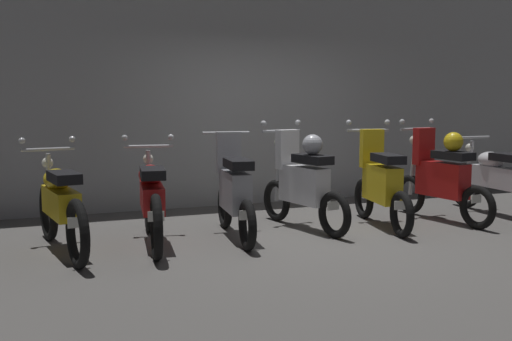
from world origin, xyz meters
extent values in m
plane|color=#565451|center=(0.00, 0.00, 0.00)|extent=(80.00, 80.00, 0.00)
cube|color=#9EA0A3|center=(0.00, 2.39, 1.62)|extent=(16.00, 0.30, 3.24)
torus|color=black|center=(-2.88, 0.83, 0.33)|extent=(0.19, 0.66, 0.65)
torus|color=black|center=(-2.68, -0.45, 0.33)|extent=(0.19, 0.66, 0.65)
cube|color=gold|center=(-2.78, 0.19, 0.52)|extent=(0.34, 0.86, 0.28)
ellipsoid|color=gold|center=(-2.80, 0.35, 0.73)|extent=(0.32, 0.47, 0.22)
cube|color=black|center=(-2.75, 0.01, 0.80)|extent=(0.32, 0.55, 0.10)
cylinder|color=#B7BABF|center=(-2.86, 0.73, 1.02)|extent=(0.56, 0.12, 0.04)
sphere|color=#B7BABF|center=(-3.12, 0.69, 1.12)|extent=(0.07, 0.07, 0.07)
sphere|color=#B7BABF|center=(-2.60, 0.77, 1.12)|extent=(0.07, 0.07, 0.07)
cylinder|color=#B7BABF|center=(-2.87, 0.78, 0.65)|extent=(0.08, 0.17, 0.65)
sphere|color=silver|center=(-2.87, 0.78, 0.87)|extent=(0.12, 0.12, 0.12)
cube|color=white|center=(-2.68, -0.42, 0.43)|extent=(0.16, 0.04, 0.10)
torus|color=black|center=(-1.76, 0.86, 0.33)|extent=(0.18, 0.66, 0.65)
torus|color=black|center=(-1.94, -0.43, 0.33)|extent=(0.18, 0.66, 0.65)
cube|color=red|center=(-1.85, 0.21, 0.52)|extent=(0.33, 0.85, 0.28)
ellipsoid|color=red|center=(-1.83, 0.37, 0.73)|extent=(0.32, 0.47, 0.22)
cube|color=black|center=(-1.88, 0.03, 0.80)|extent=(0.31, 0.55, 0.10)
cylinder|color=#B7BABF|center=(-1.77, 0.75, 1.02)|extent=(0.56, 0.11, 0.04)
sphere|color=#B7BABF|center=(-2.03, 0.79, 1.12)|extent=(0.07, 0.07, 0.07)
sphere|color=#B7BABF|center=(-1.52, 0.72, 1.12)|extent=(0.07, 0.07, 0.07)
cylinder|color=#B7BABF|center=(-1.77, 0.81, 0.65)|extent=(0.08, 0.17, 0.65)
sphere|color=silver|center=(-1.77, 0.81, 0.87)|extent=(0.12, 0.12, 0.12)
cube|color=white|center=(-1.94, -0.40, 0.43)|extent=(0.16, 0.03, 0.10)
torus|color=black|center=(-0.86, 0.75, 0.27)|extent=(0.15, 0.54, 0.53)
torus|color=black|center=(-0.99, -0.39, 0.27)|extent=(0.15, 0.54, 0.53)
cube|color=#9EA0A8|center=(-0.93, 0.18, 0.54)|extent=(0.30, 0.76, 0.44)
cube|color=#9EA0A8|center=(-0.89, 0.52, 0.94)|extent=(0.29, 0.15, 0.48)
cube|color=black|center=(-0.94, 0.02, 0.85)|extent=(0.30, 0.54, 0.10)
cylinder|color=#B7BABF|center=(-0.87, 0.66, 1.16)|extent=(0.56, 0.10, 0.04)
cylinder|color=#B7BABF|center=(-0.86, 0.71, 0.69)|extent=(0.07, 0.15, 0.85)
sphere|color=silver|center=(-0.86, 0.71, 1.01)|extent=(0.12, 0.12, 0.12)
cube|color=white|center=(-0.99, -0.37, 0.36)|extent=(0.16, 0.03, 0.10)
torus|color=black|center=(-0.11, 0.91, 0.27)|extent=(0.19, 0.54, 0.53)
torus|color=black|center=(0.11, -0.21, 0.27)|extent=(0.19, 0.54, 0.53)
cube|color=silver|center=(0.00, 0.35, 0.54)|extent=(0.36, 0.76, 0.44)
cube|color=silver|center=(-0.07, 0.69, 0.94)|extent=(0.30, 0.17, 0.48)
cube|color=black|center=(0.03, 0.19, 0.85)|extent=(0.34, 0.56, 0.10)
cylinder|color=#B7BABF|center=(-0.09, 0.82, 1.16)|extent=(0.56, 0.14, 0.04)
sphere|color=#B7BABF|center=(-0.35, 0.77, 1.26)|extent=(0.07, 0.07, 0.07)
sphere|color=#B7BABF|center=(0.16, 0.87, 1.26)|extent=(0.07, 0.07, 0.07)
cylinder|color=#B7BABF|center=(-0.10, 0.87, 0.69)|extent=(0.08, 0.16, 0.85)
sphere|color=silver|center=(-0.10, 0.87, 1.01)|extent=(0.12, 0.12, 0.12)
cube|color=white|center=(0.11, -0.19, 0.36)|extent=(0.16, 0.04, 0.10)
sphere|color=#9EA0A8|center=(0.03, 0.19, 1.02)|extent=(0.24, 0.24, 0.24)
torus|color=black|center=(1.02, 0.67, 0.27)|extent=(0.18, 0.54, 0.53)
torus|color=black|center=(0.83, -0.46, 0.27)|extent=(0.18, 0.54, 0.53)
cube|color=gold|center=(0.93, 0.10, 0.54)|extent=(0.34, 0.76, 0.44)
cube|color=gold|center=(0.98, 0.44, 0.94)|extent=(0.30, 0.17, 0.48)
cube|color=black|center=(0.90, -0.06, 0.85)|extent=(0.32, 0.55, 0.10)
cylinder|color=#B7BABF|center=(1.01, 0.58, 1.16)|extent=(0.56, 0.13, 0.04)
sphere|color=#B7BABF|center=(0.75, 0.62, 1.26)|extent=(0.07, 0.07, 0.07)
sphere|color=#B7BABF|center=(1.26, 0.53, 1.26)|extent=(0.07, 0.07, 0.07)
cylinder|color=#B7BABF|center=(1.01, 0.62, 0.69)|extent=(0.08, 0.15, 0.85)
sphere|color=silver|center=(1.01, 0.62, 1.01)|extent=(0.12, 0.12, 0.12)
cube|color=white|center=(0.83, -0.44, 0.36)|extent=(0.16, 0.04, 0.10)
torus|color=black|center=(1.77, 0.72, 0.27)|extent=(0.16, 0.54, 0.53)
torus|color=black|center=(1.93, -0.42, 0.27)|extent=(0.16, 0.54, 0.53)
cube|color=red|center=(1.85, 0.15, 0.54)|extent=(0.32, 0.76, 0.44)
cube|color=red|center=(1.80, 0.49, 0.94)|extent=(0.29, 0.16, 0.48)
cube|color=black|center=(1.87, -0.01, 0.85)|extent=(0.31, 0.55, 0.10)
cylinder|color=#B7BABF|center=(1.79, 0.63, 1.16)|extent=(0.56, 0.11, 0.04)
sphere|color=#B7BABF|center=(1.53, 0.60, 1.26)|extent=(0.07, 0.07, 0.07)
sphere|color=#B7BABF|center=(2.04, 0.67, 1.26)|extent=(0.07, 0.07, 0.07)
cylinder|color=#B7BABF|center=(1.78, 0.68, 0.69)|extent=(0.08, 0.15, 0.85)
sphere|color=silver|center=(1.78, 0.68, 1.01)|extent=(0.12, 0.12, 0.12)
cube|color=white|center=(1.93, -0.39, 0.36)|extent=(0.16, 0.03, 0.10)
sphere|color=gold|center=(1.87, -0.01, 1.02)|extent=(0.24, 0.24, 0.24)
torus|color=black|center=(2.79, 0.82, 0.33)|extent=(0.10, 0.65, 0.65)
cube|color=silver|center=(2.78, 0.17, 0.52)|extent=(0.24, 0.84, 0.28)
ellipsoid|color=silver|center=(2.78, 0.33, 0.73)|extent=(0.27, 0.45, 0.22)
cube|color=black|center=(2.77, -0.01, 0.80)|extent=(0.25, 0.53, 0.10)
cylinder|color=#B7BABF|center=(2.79, 0.72, 1.02)|extent=(0.56, 0.05, 0.04)
cylinder|color=#B7BABF|center=(2.79, 0.77, 0.65)|extent=(0.06, 0.16, 0.65)
sphere|color=silver|center=(2.79, 0.77, 0.87)|extent=(0.12, 0.12, 0.12)
camera|label=1|loc=(-3.12, -6.17, 1.56)|focal=42.89mm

